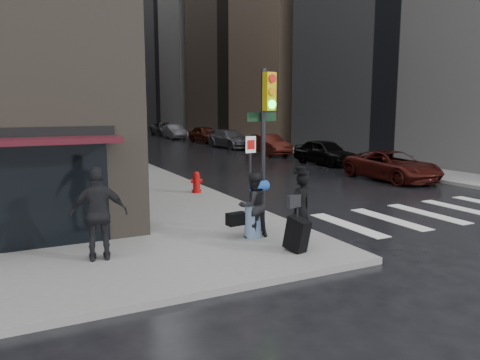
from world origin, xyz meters
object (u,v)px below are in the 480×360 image
object	(u,v)px
fire_hydrant	(197,183)
parked_car_6	(165,129)
man_greycoat	(99,214)
parked_car_4	(205,134)
traffic_light	(265,128)
man_overcoat	(300,213)
parked_car_0	(392,166)
parked_car_3	(230,139)
parked_car_5	(174,132)
parked_car_1	(325,152)
man_jeans	(252,205)
parked_car_2	(268,145)

from	to	relation	value
fire_hydrant	parked_car_6	world-z (taller)	parked_car_6
man_greycoat	parked_car_4	bearing A→B (deg)	-106.82
traffic_light	fire_hydrant	xyz separation A→B (m)	(0.46, 5.99, -2.32)
parked_car_6	man_overcoat	bearing A→B (deg)	-102.84
man_overcoat	parked_car_0	size ratio (longest dim) A/B	0.39
parked_car_3	parked_car_0	bearing A→B (deg)	-97.36
man_overcoat	fire_hydrant	world-z (taller)	man_overcoat
fire_hydrant	parked_car_5	bearing A→B (deg)	72.94
parked_car_5	parked_car_4	bearing A→B (deg)	-77.19
parked_car_4	fire_hydrant	bearing A→B (deg)	-118.44
parked_car_0	parked_car_3	world-z (taller)	parked_car_3
fire_hydrant	parked_car_5	distance (m)	31.62
man_overcoat	parked_car_3	world-z (taller)	man_overcoat
man_overcoat	parked_car_3	distance (m)	27.35
man_greycoat	parked_car_5	bearing A→B (deg)	-101.65
parked_car_1	parked_car_4	size ratio (longest dim) A/B	0.96
man_jeans	man_greycoat	distance (m)	3.70
parked_car_4	parked_car_5	xyz separation A→B (m)	(-0.94, 6.12, -0.03)
parked_car_0	parked_car_6	xyz separation A→B (m)	(0.76, 36.71, 0.07)
man_greycoat	traffic_light	distance (m)	4.54
traffic_light	fire_hydrant	size ratio (longest dim) A/B	5.16
man_overcoat	parked_car_3	bearing A→B (deg)	-124.50
man_greycoat	parked_car_6	xyz separation A→B (m)	(14.85, 42.73, -0.41)
parked_car_2	parked_car_5	xyz separation A→B (m)	(-0.64, 18.35, 0.02)
traffic_light	parked_car_2	bearing A→B (deg)	49.78
parked_car_2	parked_car_3	distance (m)	6.12
parked_car_3	parked_car_4	xyz separation A→B (m)	(0.30, 6.12, 0.04)
man_jeans	fire_hydrant	world-z (taller)	man_jeans
man_greycoat	parked_car_1	world-z (taller)	man_greycoat
parked_car_3	parked_car_5	world-z (taller)	parked_car_5
man_jeans	parked_car_5	bearing A→B (deg)	-112.67
fire_hydrant	parked_car_4	xyz separation A→B (m)	(10.22, 24.11, 0.25)
parked_car_6	man_greycoat	bearing A→B (deg)	-108.52
man_overcoat	parked_car_5	size ratio (longest dim) A/B	0.42
man_overcoat	fire_hydrant	size ratio (longest dim) A/B	2.33
fire_hydrant	parked_car_0	size ratio (longest dim) A/B	0.17
parked_car_2	parked_car_4	xyz separation A→B (m)	(0.30, 12.24, 0.05)
traffic_light	parked_car_6	xyz separation A→B (m)	(10.66, 42.34, -2.10)
man_jeans	parked_car_5	world-z (taller)	man_jeans
man_overcoat	fire_hydrant	distance (m)	7.39
parked_car_2	parked_car_6	xyz separation A→B (m)	(0.28, 24.47, 0.03)
parked_car_2	parked_car_3	bearing A→B (deg)	90.90
parked_car_0	fire_hydrant	bearing A→B (deg)	177.25
man_overcoat	man_greycoat	xyz separation A→B (m)	(-4.37, 1.00, 0.22)
man_jeans	traffic_light	world-z (taller)	traffic_light
parked_car_0	parked_car_6	world-z (taller)	parked_car_6
man_jeans	parked_car_1	distance (m)	16.43
parked_car_4	parked_car_6	size ratio (longest dim) A/B	0.84
man_greycoat	parked_car_1	size ratio (longest dim) A/B	0.47
parked_car_2	parked_car_6	size ratio (longest dim) A/B	0.81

